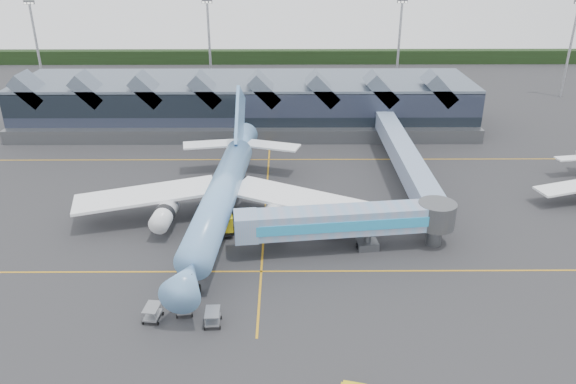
{
  "coord_description": "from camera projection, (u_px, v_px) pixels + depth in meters",
  "views": [
    {
      "loc": [
        2.75,
        -63.51,
        35.42
      ],
      "look_at": [
        3.19,
        3.3,
        5.0
      ],
      "focal_mm": 35.0,
      "sensor_mm": 36.0,
      "label": 1
    }
  ],
  "objects": [
    {
      "name": "jet_bridge",
      "position": [
        359.0,
        221.0,
        68.27
      ],
      "size": [
        27.34,
        7.08,
        5.83
      ],
      "rotation": [
        0.0,
        0.0,
        0.12
      ],
      "color": "#7297BE",
      "rests_on": "ground"
    },
    {
      "name": "light_masts",
      "position": [
        366.0,
        50.0,
        124.57
      ],
      "size": [
        132.4,
        42.56,
        22.45
      ],
      "color": "#96989E",
      "rests_on": "ground"
    },
    {
      "name": "main_airliner",
      "position": [
        223.0,
        192.0,
        74.85
      ],
      "size": [
        40.84,
        47.09,
        15.12
      ],
      "rotation": [
        0.0,
        0.0,
        -0.07
      ],
      "color": "#6BA6D8",
      "rests_on": "ground"
    },
    {
      "name": "taxi_stripes",
      "position": [
        266.0,
        204.0,
        81.56
      ],
      "size": [
        120.0,
        60.0,
        0.01
      ],
      "color": "orange",
      "rests_on": "ground"
    },
    {
      "name": "fuel_truck",
      "position": [
        221.0,
        211.0,
        75.44
      ],
      "size": [
        3.99,
        10.03,
        3.33
      ],
      "rotation": [
        0.0,
        0.0,
        0.15
      ],
      "color": "black",
      "rests_on": "ground"
    },
    {
      "name": "tree_line_far",
      "position": [
        275.0,
        57.0,
        171.74
      ],
      "size": [
        260.0,
        4.0,
        4.0
      ],
      "primitive_type": "cube",
      "color": "black",
      "rests_on": "ground"
    },
    {
      "name": "ground",
      "position": [
        264.0,
        238.0,
        72.46
      ],
      "size": [
        260.0,
        260.0,
        0.0
      ],
      "primitive_type": "plane",
      "color": "#252527",
      "rests_on": "ground"
    },
    {
      "name": "terminal",
      "position": [
        246.0,
        103.0,
        113.5
      ],
      "size": [
        90.0,
        22.25,
        12.52
      ],
      "color": "black",
      "rests_on": "ground"
    },
    {
      "name": "baggage_carts",
      "position": [
        183.0,
        311.0,
        56.75
      ],
      "size": [
        7.82,
        4.3,
        1.58
      ],
      "rotation": [
        0.0,
        0.0,
        0.04
      ],
      "color": "gray",
      "rests_on": "ground"
    }
  ]
}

